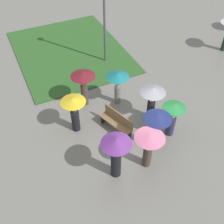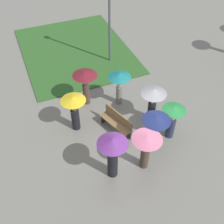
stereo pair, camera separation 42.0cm
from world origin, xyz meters
name	(u,v)px [view 1 (the left image)]	position (x,y,z in m)	size (l,w,h in m)	color
ground_plane	(140,133)	(0.00, 0.00, 0.00)	(90.00, 90.00, 0.00)	slate
lawn_patch_near	(70,51)	(-7.45, -0.62, 0.03)	(7.57, 6.06, 0.06)	#2D5B26
park_bench	(117,122)	(-0.65, -0.80, 0.46)	(1.67, 0.93, 0.90)	brown
lamp_post	(104,6)	(-5.64, 0.88, 3.19)	(0.32, 0.32, 5.06)	#474C51
crowd_person_grey	(152,96)	(-0.65, 0.86, 1.28)	(1.10, 1.10, 1.73)	black
crowd_person_navy	(157,122)	(0.83, 0.17, 1.42)	(1.10, 1.10, 1.83)	#1E3328
crowd_person_pink	(149,143)	(1.49, -0.57, 1.27)	(1.12, 1.12, 1.74)	#47382D
crowd_person_purple	(116,150)	(1.38, -1.82, 1.42)	(1.09, 1.09, 2.03)	black
crowd_person_green	(173,114)	(0.53, 1.13, 1.16)	(0.96, 0.96, 1.70)	#282D47
crowd_person_teal	(118,80)	(-2.21, -0.02, 1.34)	(1.05, 1.05, 1.73)	slate
crowd_person_yellow	(74,109)	(-1.40, -2.39, 1.23)	(1.03, 1.03, 1.78)	black
crowd_person_maroon	(83,81)	(-2.80, -1.44, 1.35)	(1.12, 1.12, 1.82)	#47382D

